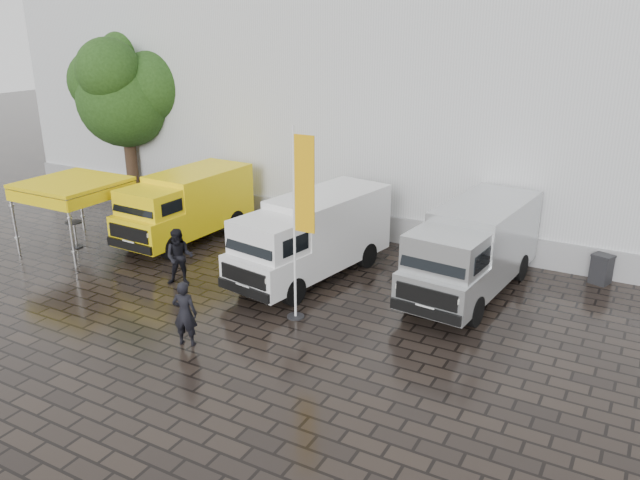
# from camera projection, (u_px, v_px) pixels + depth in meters

# --- Properties ---
(ground) EXTENTS (120.00, 120.00, 0.00)m
(ground) POSITION_uv_depth(u_px,v_px,m) (295.00, 329.00, 17.13)
(ground) COLOR black
(ground) RESTS_ON ground
(exhibition_hall) EXTENTS (44.00, 16.00, 12.00)m
(exhibition_hall) POSITION_uv_depth(u_px,v_px,m) (520.00, 69.00, 27.41)
(exhibition_hall) COLOR silver
(exhibition_hall) RESTS_ON ground
(hall_plinth) EXTENTS (44.00, 0.15, 1.00)m
(hall_plinth) POSITION_uv_depth(u_px,v_px,m) (455.00, 240.00, 22.61)
(hall_plinth) COLOR gray
(hall_plinth) RESTS_ON ground
(van_yellow) EXTENTS (2.41, 5.72, 2.60)m
(van_yellow) POSITION_uv_depth(u_px,v_px,m) (186.00, 208.00, 23.61)
(van_yellow) COLOR yellow
(van_yellow) RESTS_ON ground
(van_white) EXTENTS (3.05, 6.45, 2.68)m
(van_white) POSITION_uv_depth(u_px,v_px,m) (312.00, 239.00, 20.16)
(van_white) COLOR white
(van_white) RESTS_ON ground
(van_silver) EXTENTS (2.73, 6.50, 2.74)m
(van_silver) POSITION_uv_depth(u_px,v_px,m) (473.00, 252.00, 18.95)
(van_silver) COLOR #B8BBBD
(van_silver) RESTS_ON ground
(canopy_tent) EXTENTS (3.17, 3.17, 2.57)m
(canopy_tent) POSITION_uv_depth(u_px,v_px,m) (71.00, 185.00, 22.39)
(canopy_tent) COLOR silver
(canopy_tent) RESTS_ON ground
(flagpole) EXTENTS (0.88, 0.50, 5.47)m
(flagpole) POSITION_uv_depth(u_px,v_px,m) (300.00, 215.00, 16.71)
(flagpole) COLOR black
(flagpole) RESTS_ON ground
(tree) EXTENTS (4.26, 4.29, 7.65)m
(tree) POSITION_uv_depth(u_px,v_px,m) (125.00, 93.00, 28.11)
(tree) COLOR black
(tree) RESTS_ON ground
(cocktail_table) EXTENTS (0.60, 0.60, 1.00)m
(cocktail_table) POSITION_uv_depth(u_px,v_px,m) (75.00, 235.00, 23.14)
(cocktail_table) COLOR black
(cocktail_table) RESTS_ON ground
(wheelie_bin) EXTENTS (0.75, 0.75, 0.98)m
(wheelie_bin) POSITION_uv_depth(u_px,v_px,m) (601.00, 269.00, 19.97)
(wheelie_bin) COLOR black
(wheelie_bin) RESTS_ON ground
(person_front) EXTENTS (0.75, 0.61, 1.79)m
(person_front) POSITION_uv_depth(u_px,v_px,m) (185.00, 313.00, 16.05)
(person_front) COLOR black
(person_front) RESTS_ON ground
(person_tent) EXTENTS (1.13, 1.06, 1.85)m
(person_tent) POSITION_uv_depth(u_px,v_px,m) (179.00, 257.00, 19.76)
(person_tent) COLOR black
(person_tent) RESTS_ON ground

